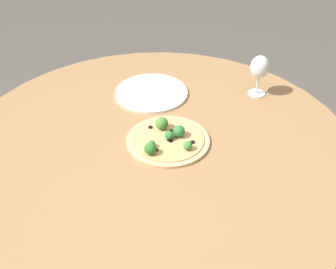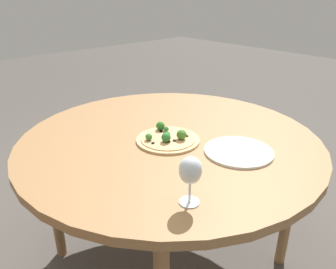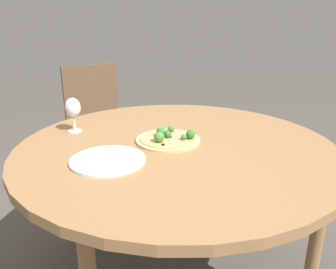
# 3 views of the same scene
# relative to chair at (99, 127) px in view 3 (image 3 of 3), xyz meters

# --- Properties ---
(dining_table) EXTENTS (1.31, 1.31, 0.70)m
(dining_table) POSITION_rel_chair_xyz_m (1.00, 0.23, 0.16)
(dining_table) COLOR olive
(dining_table) RESTS_ON ground_plane
(chair) EXTENTS (0.48, 0.48, 0.89)m
(chair) POSITION_rel_chair_xyz_m (0.00, 0.00, 0.00)
(chair) COLOR brown
(chair) RESTS_ON ground_plane
(pizza) EXTENTS (0.27, 0.27, 0.06)m
(pizza) POSITION_rel_chair_xyz_m (0.97, 0.21, 0.23)
(pizza) COLOR tan
(pizza) RESTS_ON dining_table
(wine_glass) EXTENTS (0.07, 0.07, 0.16)m
(wine_glass) POSITION_rel_chair_xyz_m (0.72, -0.17, 0.33)
(wine_glass) COLOR silver
(wine_glass) RESTS_ON dining_table
(plate_near) EXTENTS (0.27, 0.27, 0.01)m
(plate_near) POSITION_rel_chair_xyz_m (1.10, -0.06, 0.22)
(plate_near) COLOR silver
(plate_near) RESTS_ON dining_table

